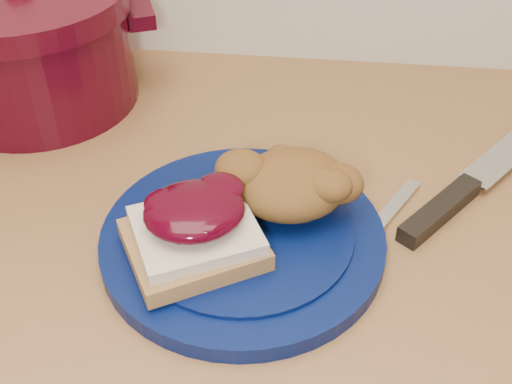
# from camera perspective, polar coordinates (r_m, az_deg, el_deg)

# --- Properties ---
(plate) EXTENTS (0.34, 0.34, 0.02)m
(plate) POSITION_cam_1_polar(r_m,az_deg,el_deg) (0.59, -1.18, -4.22)
(plate) COLOR #041040
(plate) RESTS_ON wood_countertop
(sandwich) EXTENTS (0.14, 0.14, 0.06)m
(sandwich) POSITION_cam_1_polar(r_m,az_deg,el_deg) (0.55, -5.50, -3.25)
(sandwich) COLOR olive
(sandwich) RESTS_ON plate
(stuffing_mound) EXTENTS (0.13, 0.13, 0.05)m
(stuffing_mound) POSITION_cam_1_polar(r_m,az_deg,el_deg) (0.59, 3.23, 0.70)
(stuffing_mound) COLOR brown
(stuffing_mound) RESTS_ON plate
(chef_knife) EXTENTS (0.21, 0.26, 0.02)m
(chef_knife) POSITION_cam_1_polar(r_m,az_deg,el_deg) (0.68, 17.91, 0.11)
(chef_knife) COLOR black
(chef_knife) RESTS_ON wood_countertop
(butter_knife) EXTENTS (0.10, 0.16, 0.00)m
(butter_knife) POSITION_cam_1_polar(r_m,az_deg,el_deg) (0.62, 10.62, -3.09)
(butter_knife) COLOR silver
(butter_knife) RESTS_ON wood_countertop
(dutch_oven) EXTENTS (0.32, 0.32, 0.16)m
(dutch_oven) POSITION_cam_1_polar(r_m,az_deg,el_deg) (0.81, -19.38, 12.23)
(dutch_oven) COLOR #3A0511
(dutch_oven) RESTS_ON wood_countertop
(pepper_grinder) EXTENTS (0.08, 0.08, 0.14)m
(pepper_grinder) POSITION_cam_1_polar(r_m,az_deg,el_deg) (0.83, -21.65, 11.97)
(pepper_grinder) COLOR black
(pepper_grinder) RESTS_ON wood_countertop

